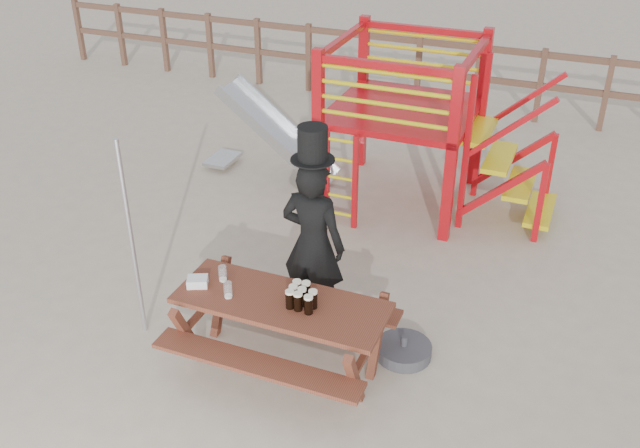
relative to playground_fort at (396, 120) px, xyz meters
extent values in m
plane|color=#BBA991|center=(-0.12, -3.58, -1.07)|extent=(60.00, 60.00, 0.00)
cube|color=brown|center=(-0.12, 3.42, 0.03)|extent=(15.00, 0.06, 0.10)
cube|color=brown|center=(-0.12, 3.42, -0.47)|extent=(15.00, 0.06, 0.10)
cube|color=brown|center=(-7.62, 3.42, -0.47)|extent=(0.09, 0.09, 1.20)
cube|color=brown|center=(-6.62, 3.42, -0.47)|extent=(0.09, 0.09, 1.20)
cube|color=brown|center=(-5.62, 3.42, -0.47)|extent=(0.09, 0.09, 1.20)
cube|color=brown|center=(-4.62, 3.42, -0.47)|extent=(0.09, 0.09, 1.20)
cube|color=brown|center=(-3.62, 3.42, -0.47)|extent=(0.09, 0.09, 1.20)
cube|color=brown|center=(-2.62, 3.42, -0.47)|extent=(0.09, 0.09, 1.20)
cube|color=brown|center=(-1.62, 3.42, -0.47)|extent=(0.09, 0.09, 1.20)
cube|color=brown|center=(-0.62, 3.42, -0.47)|extent=(0.09, 0.09, 1.20)
cube|color=brown|center=(0.38, 3.42, -0.47)|extent=(0.09, 0.09, 1.20)
cube|color=brown|center=(1.38, 3.42, -0.47)|extent=(0.09, 0.09, 1.20)
cube|color=brown|center=(2.38, 3.42, -0.47)|extent=(0.09, 0.09, 1.20)
cube|color=#B00B12|center=(-0.72, -0.78, -0.02)|extent=(0.12, 0.12, 2.10)
cube|color=#B00B12|center=(0.88, -0.78, -0.02)|extent=(0.12, 0.12, 2.10)
cube|color=#B00B12|center=(-0.72, 0.82, -0.02)|extent=(0.12, 0.12, 2.10)
cube|color=#B00B12|center=(0.88, 0.82, -0.02)|extent=(0.12, 0.12, 2.10)
cube|color=#B00B12|center=(0.08, 0.02, 0.13)|extent=(1.72, 1.72, 0.08)
cube|color=#B00B12|center=(0.08, -0.78, 0.93)|extent=(1.60, 0.08, 0.08)
cube|color=#B00B12|center=(0.08, 0.82, 0.93)|extent=(1.60, 0.08, 0.08)
cube|color=#B00B12|center=(-0.72, 0.02, 0.93)|extent=(0.08, 1.60, 0.08)
cube|color=#B00B12|center=(0.88, 0.02, 0.93)|extent=(0.08, 1.60, 0.08)
cylinder|color=yellow|center=(0.08, -0.78, 0.31)|extent=(1.50, 0.05, 0.05)
cylinder|color=yellow|center=(0.08, 0.82, 0.31)|extent=(1.50, 0.05, 0.05)
cylinder|color=yellow|center=(0.08, -0.78, 0.49)|extent=(1.50, 0.05, 0.05)
cylinder|color=yellow|center=(0.08, 0.82, 0.49)|extent=(1.50, 0.05, 0.05)
cylinder|color=yellow|center=(0.08, -0.78, 0.67)|extent=(1.50, 0.05, 0.05)
cylinder|color=yellow|center=(0.08, 0.82, 0.67)|extent=(1.50, 0.05, 0.05)
cylinder|color=yellow|center=(0.08, -0.78, 0.85)|extent=(1.50, 0.05, 0.05)
cylinder|color=yellow|center=(0.08, 0.82, 0.85)|extent=(1.50, 0.05, 0.05)
cube|color=#B00B12|center=(-0.55, -0.93, -0.47)|extent=(0.06, 0.06, 1.20)
cube|color=#B00B12|center=(-0.19, -0.93, -0.47)|extent=(0.06, 0.06, 1.20)
cylinder|color=yellow|center=(-0.37, -0.93, -0.92)|extent=(0.36, 0.04, 0.04)
cylinder|color=yellow|center=(-0.37, -0.93, -0.68)|extent=(0.36, 0.04, 0.04)
cylinder|color=yellow|center=(-0.37, -0.93, -0.44)|extent=(0.36, 0.04, 0.04)
cylinder|color=yellow|center=(-0.37, -0.93, -0.20)|extent=(0.36, 0.04, 0.04)
cylinder|color=yellow|center=(-0.37, -0.93, 0.04)|extent=(0.36, 0.04, 0.04)
cube|color=yellow|center=(1.03, 0.02, 0.01)|extent=(0.30, 0.90, 0.06)
cube|color=yellow|center=(1.31, 0.02, -0.29)|extent=(0.30, 0.90, 0.06)
cube|color=yellow|center=(1.59, 0.02, -0.59)|extent=(0.30, 0.90, 0.06)
cube|color=yellow|center=(1.87, 0.02, -0.89)|extent=(0.30, 0.90, 0.06)
cube|color=#B00B12|center=(1.43, -0.43, -0.47)|extent=(0.95, 0.08, 0.86)
cube|color=#B00B12|center=(1.43, 0.47, -0.47)|extent=(0.95, 0.08, 0.86)
cube|color=#BABCC1|center=(-1.62, 0.02, -0.45)|extent=(1.53, 0.55, 1.21)
cube|color=#BABCC1|center=(-1.62, -0.25, -0.41)|extent=(1.58, 0.04, 1.28)
cube|color=#BABCC1|center=(-1.62, 0.29, -0.41)|extent=(1.58, 0.04, 1.28)
cube|color=#BABCC1|center=(-2.52, 0.02, -0.97)|extent=(0.35, 0.55, 0.05)
cube|color=brown|center=(0.05, -3.52, -0.37)|extent=(1.86, 0.70, 0.05)
cube|color=brown|center=(0.05, -4.03, -0.65)|extent=(1.86, 0.26, 0.04)
cube|color=brown|center=(0.05, -3.01, -0.65)|extent=(1.86, 0.26, 0.04)
cube|color=brown|center=(-0.74, -3.52, -0.74)|extent=(0.07, 1.12, 0.67)
cube|color=brown|center=(0.84, -3.52, -0.74)|extent=(0.07, 1.12, 0.67)
imported|color=black|center=(0.05, -2.80, -0.20)|extent=(0.66, 0.46, 1.74)
cube|color=#0D952A|center=(0.06, -2.66, 0.01)|extent=(0.07, 0.02, 0.41)
cylinder|color=black|center=(0.05, -2.80, 0.68)|extent=(0.39, 0.39, 0.01)
cylinder|color=black|center=(0.05, -2.80, 0.83)|extent=(0.27, 0.27, 0.30)
cube|color=white|center=(0.06, -2.66, 0.94)|extent=(0.14, 0.01, 0.03)
cylinder|color=#B2B2B7|center=(-1.41, -3.57, -0.07)|extent=(0.04, 0.04, 2.01)
cylinder|color=#3D3D43|center=(1.03, -2.99, -1.01)|extent=(0.52, 0.52, 0.12)
cylinder|color=#3D3D43|center=(1.03, -2.99, -0.90)|extent=(0.06, 0.06, 0.10)
cube|color=white|center=(-0.73, -3.59, -0.31)|extent=(0.22, 0.20, 0.08)
cylinder|color=black|center=(0.16, -3.58, -0.28)|extent=(0.08, 0.08, 0.15)
cylinder|color=#FDF0CF|center=(0.16, -3.58, -0.19)|extent=(0.08, 0.08, 0.02)
cylinder|color=black|center=(0.24, -3.59, -0.28)|extent=(0.08, 0.08, 0.15)
cylinder|color=#FDF0CF|center=(0.24, -3.59, -0.19)|extent=(0.08, 0.08, 0.02)
cylinder|color=black|center=(0.34, -3.59, -0.28)|extent=(0.08, 0.08, 0.15)
cylinder|color=#FDF0CF|center=(0.34, -3.59, -0.19)|extent=(0.08, 0.08, 0.02)
cylinder|color=black|center=(0.16, -3.50, -0.28)|extent=(0.08, 0.08, 0.15)
cylinder|color=#FDF0CF|center=(0.16, -3.50, -0.19)|extent=(0.08, 0.08, 0.02)
cylinder|color=black|center=(0.24, -3.51, -0.28)|extent=(0.08, 0.08, 0.15)
cylinder|color=#FDF0CF|center=(0.24, -3.51, -0.19)|extent=(0.08, 0.08, 0.02)
cylinder|color=black|center=(0.34, -3.51, -0.28)|extent=(0.08, 0.08, 0.15)
cylinder|color=#FDF0CF|center=(0.34, -3.51, -0.19)|extent=(0.08, 0.08, 0.02)
cylinder|color=black|center=(0.16, -3.42, -0.28)|extent=(0.08, 0.08, 0.15)
cylinder|color=#FDF0CF|center=(0.16, -3.42, -0.19)|extent=(0.08, 0.08, 0.02)
cylinder|color=black|center=(0.24, -3.41, -0.28)|extent=(0.08, 0.08, 0.15)
cylinder|color=#FDF0CF|center=(0.24, -3.41, -0.19)|extent=(0.08, 0.08, 0.02)
cylinder|color=silver|center=(-0.40, -3.65, -0.28)|extent=(0.08, 0.08, 0.15)
cylinder|color=#FDF0CF|center=(-0.40, -3.65, -0.34)|extent=(0.07, 0.07, 0.02)
cylinder|color=silver|center=(-0.56, -3.44, -0.28)|extent=(0.08, 0.08, 0.15)
cylinder|color=#FDF0CF|center=(-0.56, -3.44, -0.34)|extent=(0.07, 0.07, 0.02)
camera|label=1|loc=(2.24, -8.02, 3.29)|focal=40.00mm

